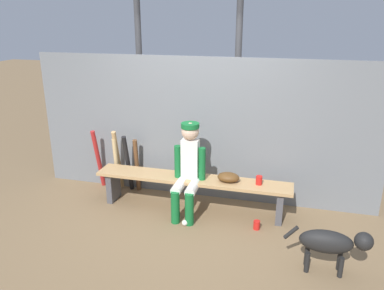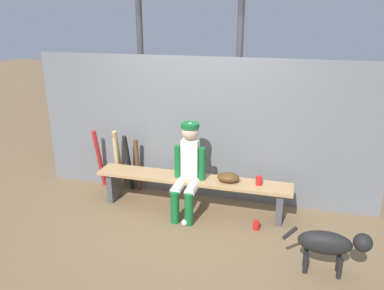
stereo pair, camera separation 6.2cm
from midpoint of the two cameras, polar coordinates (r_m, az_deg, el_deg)
ground_plane at (r=5.11m, az=0.35°, el=-9.69°), size 30.00×30.00×0.00m
chainlink_fence at (r=5.14m, az=1.70°, el=2.34°), size 4.76×0.03×1.96m
dugout_bench at (r=4.95m, az=0.36°, el=-6.02°), size 2.57×0.36×0.46m
player_seated at (r=4.74m, az=-0.25°, el=-3.35°), size 0.41×0.55×1.20m
baseball_glove at (r=4.79m, az=5.89°, el=-4.91°), size 0.28×0.20×0.12m
bat_wood_dark at (r=5.50m, az=-7.93°, el=-3.07°), size 0.09×0.17×0.81m
bat_aluminum_black at (r=5.49m, az=-9.26°, el=-2.76°), size 0.07×0.26×0.88m
bat_wood_tan at (r=5.60m, az=-10.72°, el=-2.17°), size 0.09×0.28×0.93m
bat_wood_natural at (r=5.58m, az=-10.94°, el=-2.86°), size 0.09×0.17×0.82m
bat_aluminum_red at (r=5.73m, az=-13.57°, el=-2.00°), size 0.09×0.23×0.91m
baseball at (r=4.74m, az=-0.78°, el=-11.70°), size 0.07×0.07×0.07m
cup_on_ground at (r=4.72m, az=10.09°, el=-11.91°), size 0.08×0.08×0.11m
cup_on_bench at (r=4.77m, az=10.48°, el=-5.33°), size 0.08×0.08×0.11m
dog at (r=4.06m, az=20.72°, el=-13.84°), size 0.84×0.20×0.49m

